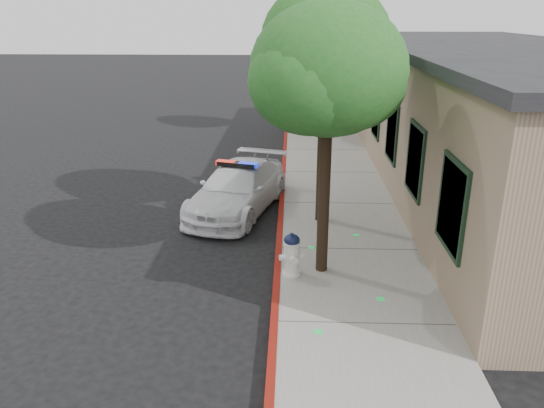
{
  "coord_description": "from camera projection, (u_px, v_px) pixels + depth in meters",
  "views": [
    {
      "loc": [
        0.32,
        -7.79,
        5.19
      ],
      "look_at": [
        -0.09,
        2.87,
        1.25
      ],
      "focal_mm": 34.64,
      "sensor_mm": 36.0,
      "label": 1
    }
  ],
  "objects": [
    {
      "name": "clapboard_building",
      "position": [
        493.0,
        114.0,
        16.58
      ],
      "size": [
        7.3,
        20.89,
        4.24
      ],
      "color": "#998064",
      "rests_on": "ground"
    },
    {
      "name": "police_car",
      "position": [
        238.0,
        189.0,
        14.27
      ],
      "size": [
        2.9,
        4.71,
        1.39
      ],
      "rotation": [
        0.0,
        0.0,
        -0.27
      ],
      "color": "silver",
      "rests_on": "ground"
    },
    {
      "name": "street_tree_far",
      "position": [
        303.0,
        45.0,
        22.2
      ],
      "size": [
        2.69,
        2.62,
        4.9
      ],
      "rotation": [
        0.0,
        0.0,
        0.13
      ],
      "color": "black",
      "rests_on": "sidewalk"
    },
    {
      "name": "street_tree_mid",
      "position": [
        326.0,
        45.0,
        12.02
      ],
      "size": [
        2.99,
        3.12,
        5.7
      ],
      "rotation": [
        0.0,
        0.0,
        0.41
      ],
      "color": "black",
      "rests_on": "sidewalk"
    },
    {
      "name": "street_tree_near",
      "position": [
        329.0,
        76.0,
        9.51
      ],
      "size": [
        2.94,
        2.88,
        5.27
      ],
      "rotation": [
        0.0,
        0.0,
        0.12
      ],
      "color": "black",
      "rests_on": "sidewalk"
    },
    {
      "name": "red_curb",
      "position": [
        279.0,
        250.0,
        11.9
      ],
      "size": [
        0.14,
        60.0,
        0.16
      ],
      "primitive_type": "cube",
      "color": "maroon",
      "rests_on": "ground"
    },
    {
      "name": "ground",
      "position": [
        271.0,
        328.0,
        9.12
      ],
      "size": [
        120.0,
        120.0,
        0.0
      ],
      "primitive_type": "plane",
      "color": "black",
      "rests_on": "ground"
    },
    {
      "name": "sidewalk",
      "position": [
        347.0,
        252.0,
        11.84
      ],
      "size": [
        3.2,
        60.0,
        0.15
      ],
      "primitive_type": "cube",
      "color": "gray",
      "rests_on": "ground"
    },
    {
      "name": "fire_hydrant",
      "position": [
        292.0,
        254.0,
        10.51
      ],
      "size": [
        0.52,
        0.45,
        0.9
      ],
      "rotation": [
        0.0,
        0.0,
        0.26
      ],
      "color": "silver",
      "rests_on": "sidewalk"
    }
  ]
}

